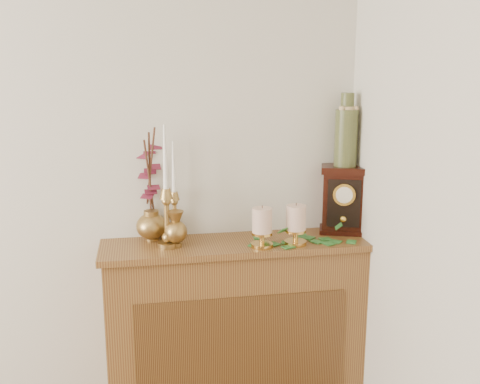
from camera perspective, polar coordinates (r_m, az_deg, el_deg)
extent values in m
cube|color=brown|center=(2.79, -0.41, -14.47)|extent=(1.20, 0.30, 0.90)
cube|color=brown|center=(2.68, 0.16, -16.80)|extent=(0.96, 0.01, 0.63)
cube|color=brown|center=(2.61, -0.43, -5.36)|extent=(1.24, 0.34, 0.03)
cylinder|color=#AC7E45|center=(2.54, -7.36, -5.32)|extent=(0.09, 0.09, 0.02)
sphere|color=#AC7E45|center=(2.53, -7.38, -4.59)|extent=(0.05, 0.05, 0.05)
cylinder|color=#AC7E45|center=(2.51, -7.43, -2.84)|extent=(0.02, 0.02, 0.16)
sphere|color=#AC7E45|center=(2.49, -7.49, -0.94)|extent=(0.04, 0.04, 0.04)
cone|color=#AC7E45|center=(2.48, -7.51, -0.17)|extent=(0.06, 0.06, 0.05)
cone|color=white|center=(2.45, -7.62, 3.49)|extent=(0.03, 0.03, 0.29)
cylinder|color=#AC7E45|center=(2.66, -6.59, -4.51)|extent=(0.08, 0.08, 0.02)
sphere|color=#AC7E45|center=(2.65, -6.60, -3.92)|extent=(0.04, 0.04, 0.04)
cylinder|color=#AC7E45|center=(2.63, -6.64, -2.53)|extent=(0.02, 0.02, 0.13)
sphere|color=#AC7E45|center=(2.62, -6.68, -1.01)|extent=(0.03, 0.03, 0.03)
cone|color=#AC7E45|center=(2.61, -6.70, -0.40)|extent=(0.05, 0.05, 0.04)
cone|color=white|center=(2.58, -6.78, 2.50)|extent=(0.02, 0.02, 0.24)
cylinder|color=#AC7E45|center=(2.54, -6.50, -5.34)|extent=(0.05, 0.05, 0.02)
sphere|color=#AC7E45|center=(2.53, -6.53, -4.04)|extent=(0.10, 0.10, 0.10)
cone|color=#AC7E45|center=(2.51, -6.57, -2.51)|extent=(0.07, 0.07, 0.05)
cylinder|color=#AC7E45|center=(2.66, -8.91, -4.72)|extent=(0.06, 0.06, 0.01)
ellipsoid|color=#AC7E45|center=(2.64, -8.96, -3.45)|extent=(0.14, 0.14, 0.12)
cylinder|color=#AC7E45|center=(2.62, -9.01, -2.15)|extent=(0.07, 0.07, 0.03)
cylinder|color=#472819|center=(2.59, -9.23, 1.63)|extent=(0.04, 0.09, 0.34)
cylinder|color=#472819|center=(2.59, -9.15, 1.97)|extent=(0.01, 0.08, 0.38)
cylinder|color=#472819|center=(2.59, -9.08, 2.31)|extent=(0.06, 0.13, 0.39)
cylinder|color=gold|center=(2.53, 2.24, -5.41)|extent=(0.10, 0.10, 0.02)
cylinder|color=gold|center=(2.52, 2.25, -4.77)|extent=(0.02, 0.02, 0.04)
cylinder|color=gold|center=(2.51, 2.26, -4.22)|extent=(0.09, 0.09, 0.01)
cylinder|color=#FEEDC7|center=(2.49, 2.27, -2.88)|extent=(0.09, 0.09, 0.11)
cylinder|color=#472819|center=(2.48, 2.28, -1.52)|extent=(0.00, 0.00, 0.01)
cylinder|color=gold|center=(2.57, 5.65, -5.13)|extent=(0.10, 0.10, 0.02)
cylinder|color=gold|center=(2.56, 5.67, -4.49)|extent=(0.02, 0.02, 0.04)
cylinder|color=gold|center=(2.55, 5.68, -3.94)|extent=(0.09, 0.09, 0.01)
cylinder|color=#FEEDC7|center=(2.54, 5.71, -2.60)|extent=(0.09, 0.09, 0.11)
cylinder|color=#472819|center=(2.52, 5.74, -1.25)|extent=(0.00, 0.00, 0.01)
cube|color=#2D6E2A|center=(2.69, 10.46, -4.59)|extent=(0.06, 0.05, 0.00)
cube|color=#2D6E2A|center=(2.67, 4.01, -4.54)|extent=(0.06, 0.06, 0.00)
cube|color=#2D6E2A|center=(2.59, 7.45, -5.17)|extent=(0.07, 0.06, 0.00)
cube|color=#2D6E2A|center=(2.60, 7.04, -5.07)|extent=(0.06, 0.06, 0.00)
cube|color=#2D6E2A|center=(2.71, 7.23, -4.32)|extent=(0.06, 0.04, 0.00)
cube|color=#2D6E2A|center=(2.70, 8.66, -4.43)|extent=(0.05, 0.06, 0.00)
cube|color=#2D6E2A|center=(2.61, 9.70, -5.07)|extent=(0.06, 0.07, 0.00)
cube|color=#2D6E2A|center=(2.56, 7.24, -5.34)|extent=(0.07, 0.07, 0.00)
cube|color=#2D6E2A|center=(2.60, 4.29, -5.03)|extent=(0.07, 0.07, 0.00)
cube|color=#2D6E2A|center=(2.71, 10.05, -4.39)|extent=(0.05, 0.06, 0.00)
cube|color=#2D6E2A|center=(2.64, 2.27, -4.67)|extent=(0.06, 0.07, 0.00)
cube|color=#2D6E2A|center=(2.55, 5.53, -5.40)|extent=(0.05, 0.06, 0.00)
cube|color=#2D6E2A|center=(2.62, 4.47, -4.85)|extent=(0.07, 0.06, 0.00)
cube|color=#2D6E2A|center=(2.57, 2.67, -4.03)|extent=(0.06, 0.05, 0.03)
cube|color=#2D6E2A|center=(2.52, 4.43, -3.90)|extent=(0.06, 0.06, 0.03)
cube|color=#2D6E2A|center=(2.65, 9.98, -3.44)|extent=(0.05, 0.03, 0.03)
cube|color=black|center=(2.79, 10.33, -3.77)|extent=(0.26, 0.21, 0.02)
cube|color=black|center=(2.76, 10.45, -0.94)|extent=(0.23, 0.19, 0.28)
cube|color=black|center=(2.72, 10.58, 2.30)|extent=(0.26, 0.21, 0.03)
cube|color=black|center=(2.69, 10.50, -1.16)|extent=(0.15, 0.05, 0.23)
cylinder|color=#ECB845|center=(2.67, 10.54, -0.28)|extent=(0.10, 0.04, 0.10)
cylinder|color=silver|center=(2.67, 10.54, -0.28)|extent=(0.08, 0.03, 0.08)
sphere|color=#ECB845|center=(2.71, 10.43, -2.71)|extent=(0.03, 0.03, 0.03)
cylinder|color=#1A3424|center=(2.70, 10.71, 5.41)|extent=(0.11, 0.11, 0.27)
cylinder|color=#1A3424|center=(2.68, 10.86, 8.93)|extent=(0.06, 0.06, 0.09)
cylinder|color=tan|center=(2.69, 10.84, 8.34)|extent=(0.08, 0.08, 0.02)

